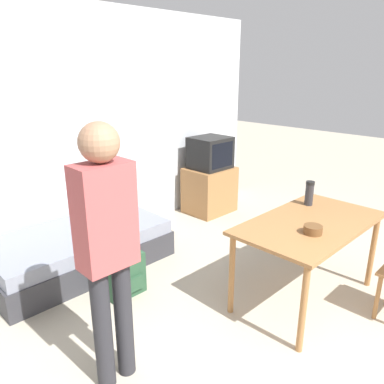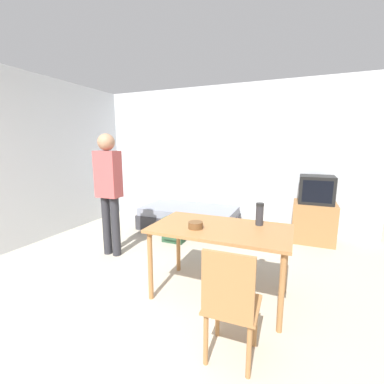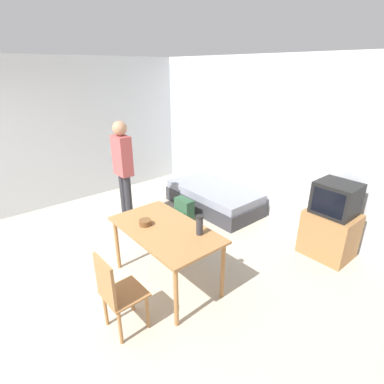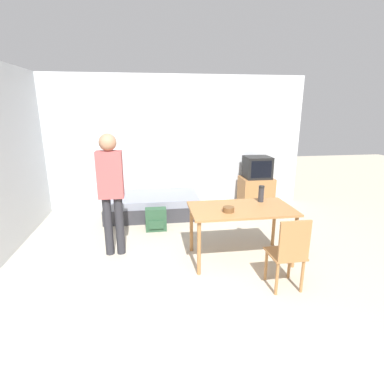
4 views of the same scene
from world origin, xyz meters
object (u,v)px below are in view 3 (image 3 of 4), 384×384
(dining_table, at_px, (165,235))
(mate_bowl, at_px, (145,222))
(tv, at_px, (331,223))
(wooden_chair, at_px, (116,291))
(backpack, at_px, (184,210))
(thermos_flask, at_px, (200,224))
(person_standing, at_px, (123,165))
(daybed, at_px, (213,198))

(dining_table, height_order, mate_bowl, mate_bowl)
(tv, distance_m, mate_bowl, 2.56)
(dining_table, bearing_deg, wooden_chair, -68.94)
(dining_table, height_order, wooden_chair, wooden_chair)
(tv, relative_size, backpack, 2.73)
(tv, height_order, mate_bowl, tv)
(dining_table, bearing_deg, backpack, 133.84)
(thermos_flask, bearing_deg, mate_bowl, -148.13)
(tv, bearing_deg, mate_bowl, -118.41)
(person_standing, bearing_deg, wooden_chair, -30.75)
(daybed, distance_m, mate_bowl, 2.35)
(thermos_flask, distance_m, backpack, 1.90)
(daybed, bearing_deg, backpack, -86.67)
(wooden_chair, bearing_deg, daybed, 118.46)
(wooden_chair, bearing_deg, tv, 76.97)
(mate_bowl, bearing_deg, tv, 61.59)
(wooden_chair, bearing_deg, backpack, 125.92)
(tv, distance_m, wooden_chair, 3.00)
(person_standing, bearing_deg, mate_bowl, -19.55)
(person_standing, height_order, mate_bowl, person_standing)
(daybed, distance_m, thermos_flask, 2.40)
(tv, bearing_deg, thermos_flask, -108.66)
(daybed, relative_size, wooden_chair, 2.01)
(daybed, relative_size, dining_table, 1.30)
(wooden_chair, relative_size, backpack, 2.24)
(daybed, xyz_separation_m, mate_bowl, (0.96, -2.07, 0.59))
(tv, height_order, dining_table, tv)
(daybed, height_order, dining_table, dining_table)
(person_standing, bearing_deg, daybed, 69.46)
(tv, relative_size, person_standing, 0.63)
(mate_bowl, xyz_separation_m, backpack, (-0.91, 1.32, -0.59))
(person_standing, xyz_separation_m, thermos_flask, (2.10, -0.19, -0.13))
(wooden_chair, relative_size, person_standing, 0.52)
(thermos_flask, relative_size, mate_bowl, 1.59)
(mate_bowl, distance_m, backpack, 1.71)
(wooden_chair, xyz_separation_m, person_standing, (-2.06, 1.23, 0.52))
(tv, distance_m, backpack, 2.34)
(wooden_chair, relative_size, thermos_flask, 3.83)
(thermos_flask, bearing_deg, wooden_chair, -92.26)
(wooden_chair, height_order, mate_bowl, wooden_chair)
(dining_table, relative_size, mate_bowl, 9.44)
(tv, height_order, person_standing, person_standing)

